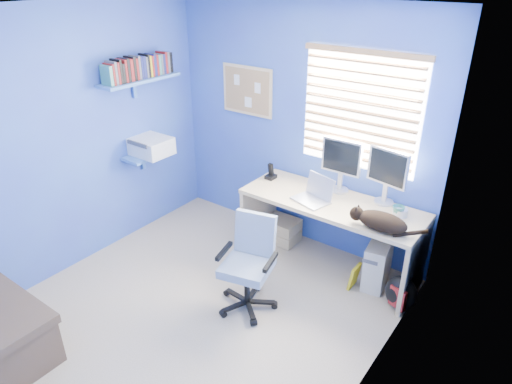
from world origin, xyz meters
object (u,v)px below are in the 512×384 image
Objects in this scene: desk at (329,235)px; cat at (382,222)px; laptop at (311,191)px; tower_pc at (378,262)px; office_chair at (249,275)px.

cat reaches higher than desk.
desk is 0.52m from laptop.
laptop reaches higher than tower_pc.
tower_pc is (0.51, 0.04, -0.14)m from desk.
tower_pc is at bearing 28.97° from laptop.
office_chair is at bearing -83.03° from laptop.
cat is 0.51× the size of office_chair.
laptop is 0.73× the size of tower_pc.
cat is 0.65m from tower_pc.
office_chair is (-0.12, -0.82, -0.53)m from laptop.
desk is at bearing 155.10° from cat.
cat is at bearing 8.20° from laptop.
desk is 5.31× the size of laptop.
office_chair is at bearing -145.09° from cat.
cat reaches higher than tower_pc.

